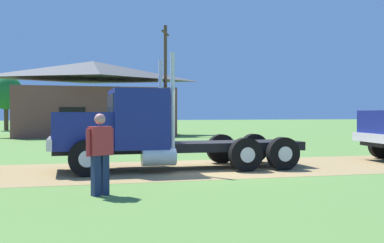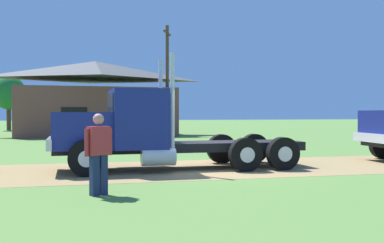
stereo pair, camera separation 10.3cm
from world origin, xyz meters
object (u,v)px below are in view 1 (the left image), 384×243
visitor_walking_mid (100,151)px  truck_foreground_white (141,132)px  utility_pole_far (165,77)px  shed_building (93,100)px

visitor_walking_mid → truck_foreground_white: bearing=70.5°
truck_foreground_white → utility_pole_far: utility_pole_far is taller
shed_building → truck_foreground_white: bearing=-88.8°
truck_foreground_white → shed_building: (-0.47, 23.06, 1.65)m
truck_foreground_white → visitor_walking_mid: truck_foreground_white is taller
shed_building → utility_pole_far: size_ratio=1.48×
truck_foreground_white → utility_pole_far: bearing=76.8°
truck_foreground_white → shed_building: bearing=91.2°
visitor_walking_mid → utility_pole_far: utility_pole_far is taller
visitor_walking_mid → utility_pole_far: size_ratio=0.21×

